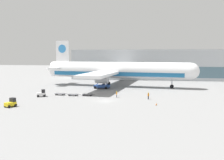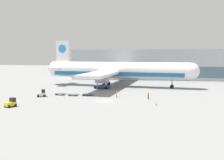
{
  "view_description": "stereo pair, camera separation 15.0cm",
  "coord_description": "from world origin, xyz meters",
  "views": [
    {
      "loc": [
        10.74,
        -61.28,
        11.66
      ],
      "look_at": [
        -0.24,
        13.24,
        4.0
      ],
      "focal_mm": 40.0,
      "sensor_mm": 36.0,
      "label": 1
    },
    {
      "loc": [
        10.89,
        -61.26,
        11.66
      ],
      "look_at": [
        -0.24,
        13.24,
        4.0
      ],
      "focal_mm": 40.0,
      "sensor_mm": 36.0,
      "label": 2
    }
  ],
  "objects": [
    {
      "name": "baggage_tug_foreground",
      "position": [
        -19.69,
        -10.15,
        0.88
      ],
      "size": [
        2.39,
        2.8,
        2.0
      ],
      "rotation": [
        0.0,
        0.0,
        1.15
      ],
      "color": "yellow",
      "rests_on": "ground_plane"
    },
    {
      "name": "baggage_tug_mid",
      "position": [
        -18.72,
        3.84,
        0.88
      ],
      "size": [
        2.81,
        2.5,
        2.0
      ],
      "rotation": [
        0.0,
        0.0,
        0.5
      ],
      "color": "silver",
      "rests_on": "ground_plane"
    },
    {
      "name": "ground_crew_near",
      "position": [
        2.18,
        5.59,
        0.98
      ],
      "size": [
        0.31,
        0.55,
        1.68
      ],
      "rotation": [
        0.0,
        0.0,
        1.86
      ],
      "color": "black",
      "rests_on": "ground_plane"
    },
    {
      "name": "terminal_building",
      "position": [
        19.32,
        61.92,
        6.99
      ],
      "size": [
        90.0,
        18.2,
        14.0
      ],
      "color": "#B2B7BC",
      "rests_on": "ground_plane"
    },
    {
      "name": "scissor_lift_loader",
      "position": [
        -5.22,
        22.99,
        2.1
      ],
      "size": [
        5.53,
        3.92,
        5.54
      ],
      "rotation": [
        0.0,
        0.0,
        -0.12
      ],
      "color": "#284C99",
      "rests_on": "ground_plane"
    },
    {
      "name": "airplane_main",
      "position": [
        -1.57,
        29.53,
        5.84
      ],
      "size": [
        57.95,
        48.62,
        17.0
      ],
      "rotation": [
        0.0,
        0.0,
        -0.12
      ],
      "color": "white",
      "rests_on": "ground_plane"
    },
    {
      "name": "baggage_dolly_third",
      "position": [
        -6.38,
        7.09,
        0.39
      ],
      "size": [
        3.73,
        1.61,
        0.48
      ],
      "rotation": [
        0.0,
        0.0,
        -0.04
      ],
      "color": "#56565B",
      "rests_on": "ground_plane"
    },
    {
      "name": "ground_plane",
      "position": [
        0.0,
        0.0,
        0.0
      ],
      "size": [
        400.0,
        400.0,
        0.0
      ],
      "primitive_type": "plane",
      "color": "gray"
    },
    {
      "name": "baggage_dolly_second",
      "position": [
        -10.48,
        6.62,
        0.39
      ],
      "size": [
        3.73,
        1.61,
        0.48
      ],
      "rotation": [
        0.0,
        0.0,
        -0.04
      ],
      "color": "#56565B",
      "rests_on": "ground_plane"
    },
    {
      "name": "ground_crew_far",
      "position": [
        10.77,
        4.02,
        1.09
      ],
      "size": [
        0.4,
        0.47,
        1.84
      ],
      "rotation": [
        0.0,
        0.0,
        0.9
      ],
      "color": "black",
      "rests_on": "ground_plane"
    },
    {
      "name": "baggage_dolly_lead",
      "position": [
        -14.58,
        7.24,
        0.39
      ],
      "size": [
        3.73,
        1.61,
        0.48
      ],
      "rotation": [
        0.0,
        0.0,
        -0.04
      ],
      "color": "#56565B",
      "rests_on": "ground_plane"
    },
    {
      "name": "traffic_cone_near",
      "position": [
        12.62,
        -3.59,
        0.33
      ],
      "size": [
        0.4,
        0.4,
        0.67
      ],
      "color": "black",
      "rests_on": "ground_plane"
    }
  ]
}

